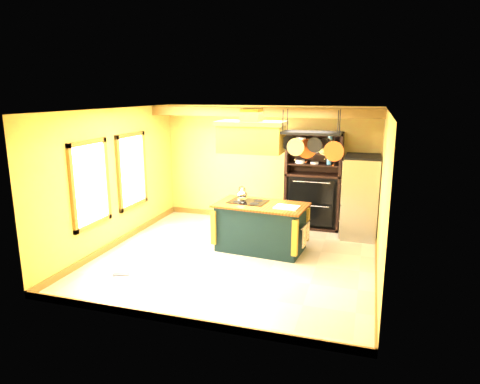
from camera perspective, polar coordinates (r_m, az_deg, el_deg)
The scene contains 15 objects.
floor at distance 8.05m, azimuth -0.50°, elevation -8.66°, with size 5.00×5.00×0.00m, color beige.
ceiling at distance 7.48m, azimuth -0.55°, elevation 10.92°, with size 5.00×5.00×0.00m, color white.
wall_back at distance 10.02m, azimuth 3.83°, elevation 3.71°, with size 5.00×0.02×2.70m, color gold.
wall_front at distance 5.41m, azimuth -8.63°, elevation -4.70°, with size 5.00×0.02×2.70m, color gold.
wall_left at distance 8.73m, azimuth -16.37°, elevation 1.78°, with size 0.02×5.00×2.70m, color gold.
wall_right at distance 7.31m, azimuth 18.49°, elevation -0.52°, with size 0.02×5.00×2.70m, color gold.
ceiling_beam at distance 9.12m, azimuth 2.76°, elevation 10.62°, with size 5.00×0.15×0.20m, color olive.
window_near at distance 8.06m, azimuth -19.29°, elevation 1.01°, with size 0.06×1.06×1.56m.
window_far at distance 9.20m, azimuth -14.17°, elevation 2.79°, with size 0.06×1.06×1.56m.
kitchen_island at distance 8.27m, azimuth 2.78°, elevation -4.61°, with size 1.80×1.11×1.11m.
range_hood at distance 7.96m, azimuth 1.53°, elevation 7.61°, with size 1.25×0.71×0.80m.
pot_rack at distance 7.75m, azimuth 9.55°, elevation 6.88°, with size 1.15×0.52×0.88m.
refrigerator at distance 9.28m, azimuth 15.70°, elevation -0.87°, with size 0.73×0.86×1.69m.
hutch at distance 9.70m, azimuth 9.71°, elevation 0.19°, with size 1.22×0.56×2.16m.
floor_register at distance 7.59m, azimuth -15.56°, elevation -10.54°, with size 0.28×0.12×0.01m, color black.
Camera 1 is at (2.27, -7.12, 3.00)m, focal length 32.00 mm.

